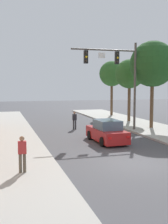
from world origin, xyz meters
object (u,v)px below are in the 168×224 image
Objects in this scene: pedestrian_sidewalk_left_walker at (22,152)px; street_tree_farthest at (112,74)px; pedestrian_crossing_road at (75,120)px; street_tree_third at (130,74)px; traffic_signal_mast at (118,70)px; car_lead_red at (107,132)px; street_tree_second at (153,64)px.

pedestrian_sidewalk_left_walker is 25.45m from street_tree_farthest.
street_tree_third is (6.94, 3.21, 4.29)m from pedestrian_crossing_road.
traffic_signal_mast is at bearing 48.40° from pedestrian_sidewalk_left_walker.
car_lead_red is 2.61× the size of pedestrian_crossing_road.
street_tree_second reaches higher than pedestrian_crossing_road.
street_tree_third is at bearing 50.96° from pedestrian_sidewalk_left_walker.
pedestrian_crossing_road is 8.77m from street_tree_third.
car_lead_red is at bearing -123.30° from street_tree_third.
traffic_signal_mast is 1.13× the size of street_tree_third.
car_lead_red is 17.55m from street_tree_farthest.
pedestrian_crossing_road is at bearing 65.56° from pedestrian_sidewalk_left_walker.
traffic_signal_mast is 6.63m from street_tree_third.
pedestrian_sidewalk_left_walker is (-6.28, -5.95, 0.34)m from car_lead_red.
street_tree_farthest reaches higher than pedestrian_crossing_road.
pedestrian_sidewalk_left_walker reaches higher than car_lead_red.
street_tree_farthest is (0.54, 11.08, -0.44)m from street_tree_second.
car_lead_red is 0.61× the size of street_tree_farthest.
pedestrian_crossing_road is at bearing -128.35° from street_tree_farthest.
street_tree_farthest reaches higher than street_tree_third.
traffic_signal_mast reaches higher than pedestrian_sidewalk_left_walker.
pedestrian_sidewalk_left_walker is at bearing -136.53° from car_lead_red.
car_lead_red is at bearing -83.22° from pedestrian_crossing_road.
street_tree_third is (12.48, 15.39, 4.14)m from pedestrian_sidewalk_left_walker.
street_tree_second is 1.13× the size of street_tree_farthest.
traffic_signal_mast is 6.54m from car_lead_red.
pedestrian_sidewalk_left_walker is at bearing -129.04° from street_tree_third.
car_lead_red is 8.65m from pedestrian_sidewalk_left_walker.
car_lead_red is 6.28m from pedestrian_crossing_road.
street_tree_second is at bearing 36.22° from car_lead_red.
street_tree_second is at bearing -92.78° from street_tree_farthest.
pedestrian_crossing_road is 8.65m from street_tree_second.
pedestrian_crossing_road is (-0.74, 6.23, 0.19)m from car_lead_red.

